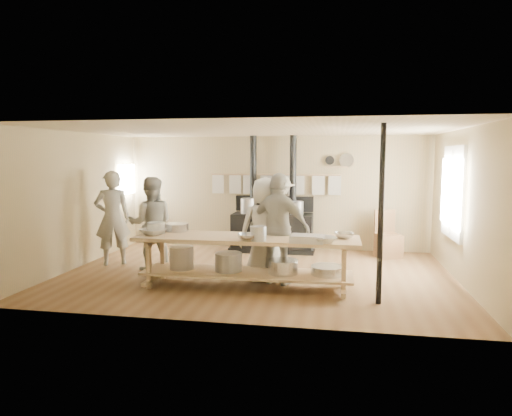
# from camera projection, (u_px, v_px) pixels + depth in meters

# --- Properties ---
(ground) EXTENTS (7.00, 7.00, 0.00)m
(ground) POSITION_uv_depth(u_px,v_px,m) (256.00, 274.00, 8.32)
(ground) COLOR brown
(ground) RESTS_ON ground
(room_shell) EXTENTS (7.00, 7.00, 7.00)m
(room_shell) POSITION_uv_depth(u_px,v_px,m) (256.00, 185.00, 8.14)
(room_shell) COLOR tan
(room_shell) RESTS_ON ground
(window_right) EXTENTS (0.09, 1.50, 1.65)m
(window_right) POSITION_uv_depth(u_px,v_px,m) (453.00, 192.00, 8.13)
(window_right) COLOR beige
(window_right) RESTS_ON ground
(left_opening) EXTENTS (0.00, 0.90, 0.90)m
(left_opening) POSITION_uv_depth(u_px,v_px,m) (127.00, 179.00, 10.70)
(left_opening) COLOR white
(left_opening) RESTS_ON ground
(stove) EXTENTS (1.90, 0.75, 2.60)m
(stove) POSITION_uv_depth(u_px,v_px,m) (272.00, 228.00, 10.33)
(stove) COLOR black
(stove) RESTS_ON ground
(towel_rail) EXTENTS (3.00, 0.04, 0.47)m
(towel_rail) POSITION_uv_depth(u_px,v_px,m) (274.00, 182.00, 10.49)
(towel_rail) COLOR tan
(towel_rail) RESTS_ON ground
(back_wall_shelf) EXTENTS (0.63, 0.14, 0.32)m
(back_wall_shelf) POSITION_uv_depth(u_px,v_px,m) (339.00, 162.00, 10.22)
(back_wall_shelf) COLOR tan
(back_wall_shelf) RESTS_ON ground
(prep_table) EXTENTS (3.60, 0.90, 0.85)m
(prep_table) POSITION_uv_depth(u_px,v_px,m) (246.00, 257.00, 7.38)
(prep_table) COLOR tan
(prep_table) RESTS_ON ground
(support_post) EXTENTS (0.08, 0.08, 2.60)m
(support_post) POSITION_uv_depth(u_px,v_px,m) (381.00, 215.00, 6.49)
(support_post) COLOR black
(support_post) RESTS_ON ground
(cook_far_left) EXTENTS (0.81, 0.72, 1.86)m
(cook_far_left) POSITION_uv_depth(u_px,v_px,m) (113.00, 218.00, 8.96)
(cook_far_left) COLOR #9D9B8B
(cook_far_left) RESTS_ON ground
(cook_left) EXTENTS (1.03, 0.91, 1.76)m
(cook_left) POSITION_uv_depth(u_px,v_px,m) (151.00, 224.00, 8.54)
(cook_left) COLOR #9D9B8B
(cook_left) RESTS_ON ground
(cook_center) EXTENTS (1.01, 0.81, 1.78)m
(cook_center) POSITION_uv_depth(u_px,v_px,m) (265.00, 229.00, 7.85)
(cook_center) COLOR #9D9B8B
(cook_center) RESTS_ON ground
(cook_right) EXTENTS (1.18, 0.79, 1.87)m
(cook_right) POSITION_uv_depth(u_px,v_px,m) (279.00, 229.00, 7.58)
(cook_right) COLOR #9D9B8B
(cook_right) RESTS_ON ground
(cook_by_window) EXTENTS (1.19, 0.79, 1.73)m
(cook_by_window) POSITION_uv_depth(u_px,v_px,m) (280.00, 214.00, 10.09)
(cook_by_window) COLOR #9D9B8B
(cook_by_window) RESTS_ON ground
(chair) EXTENTS (0.59, 0.59, 1.00)m
(chair) POSITION_uv_depth(u_px,v_px,m) (388.00, 243.00, 9.69)
(chair) COLOR brown
(chair) RESTS_ON ground
(bowl_white_a) EXTENTS (0.53, 0.53, 0.10)m
(bowl_white_a) POSITION_uv_depth(u_px,v_px,m) (153.00, 232.00, 7.52)
(bowl_white_a) COLOR silver
(bowl_white_a) RESTS_ON prep_table
(bowl_steel_a) EXTENTS (0.45, 0.45, 0.10)m
(bowl_steel_a) POSITION_uv_depth(u_px,v_px,m) (248.00, 237.00, 7.00)
(bowl_steel_a) COLOR silver
(bowl_steel_a) RESTS_ON prep_table
(bowl_white_b) EXTENTS (0.53, 0.53, 0.09)m
(bowl_white_b) POSITION_uv_depth(u_px,v_px,m) (322.00, 240.00, 6.80)
(bowl_white_b) COLOR silver
(bowl_white_b) RESTS_ON prep_table
(bowl_steel_b) EXTENTS (0.37, 0.37, 0.09)m
(bowl_steel_b) POSITION_uv_depth(u_px,v_px,m) (344.00, 236.00, 7.16)
(bowl_steel_b) COLOR silver
(bowl_steel_b) RESTS_ON prep_table
(roasting_pan) EXTENTS (0.52, 0.36, 0.11)m
(roasting_pan) POSITION_uv_depth(u_px,v_px,m) (307.00, 239.00, 6.84)
(roasting_pan) COLOR #B2B2B7
(roasting_pan) RESTS_ON prep_table
(mixing_bowl_large) EXTENTS (0.51, 0.51, 0.13)m
(mixing_bowl_large) POSITION_uv_depth(u_px,v_px,m) (176.00, 227.00, 7.89)
(mixing_bowl_large) COLOR silver
(mixing_bowl_large) RESTS_ON prep_table
(bucket_galv) EXTENTS (0.28, 0.28, 0.23)m
(bucket_galv) POSITION_uv_depth(u_px,v_px,m) (258.00, 233.00, 6.96)
(bucket_galv) COLOR gray
(bucket_galv) RESTS_ON prep_table
(deep_bowl_enamel) EXTENTS (0.38, 0.38, 0.19)m
(deep_bowl_enamel) POSITION_uv_depth(u_px,v_px,m) (156.00, 228.00, 7.64)
(deep_bowl_enamel) COLOR silver
(deep_bowl_enamel) RESTS_ON prep_table
(pitcher) EXTENTS (0.18, 0.18, 0.22)m
(pitcher) POSITION_uv_depth(u_px,v_px,m) (258.00, 233.00, 6.96)
(pitcher) COLOR silver
(pitcher) RESTS_ON prep_table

